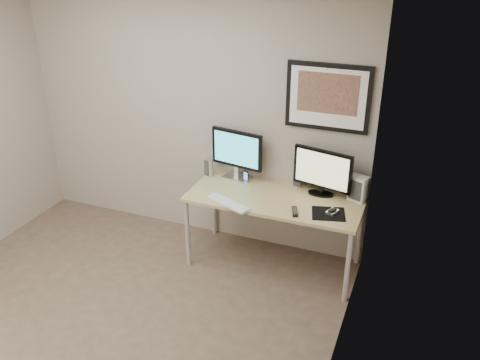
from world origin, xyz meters
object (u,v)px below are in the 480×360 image
at_px(framed_art, 328,97).
at_px(phone_dock, 246,177).
at_px(speaker_right, 298,177).
at_px(monitor_tv, 322,171).
at_px(fan_unit, 358,188).
at_px(desk, 275,203).
at_px(keyboard, 228,203).
at_px(monitor_large, 237,152).
at_px(speaker_left, 209,167).

height_order(framed_art, phone_dock, framed_art).
xyz_separation_m(speaker_right, phone_dock, (-0.49, -0.11, -0.04)).
distance_m(monitor_tv, phone_dock, 0.76).
relative_size(framed_art, fan_unit, 3.19).
distance_m(desk, fan_unit, 0.77).
relative_size(speaker_right, keyboard, 0.42).
relative_size(framed_art, speaker_right, 3.83).
xyz_separation_m(keyboard, fan_unit, (1.07, 0.50, 0.11)).
xyz_separation_m(framed_art, keyboard, (-0.70, -0.61, -0.88)).
bearing_deg(phone_dock, monitor_large, 171.24).
bearing_deg(speaker_left, monitor_tv, 23.79).
bearing_deg(speaker_right, phone_dock, -165.22).
height_order(monitor_tv, speaker_right, monitor_tv).
bearing_deg(fan_unit, speaker_right, -166.84).
height_order(desk, framed_art, framed_art).
relative_size(monitor_tv, phone_dock, 4.61).
xyz_separation_m(framed_art, speaker_left, (-1.10, -0.13, -0.80)).
bearing_deg(phone_dock, framed_art, 28.72).
distance_m(speaker_left, phone_dock, 0.39).
bearing_deg(framed_art, fan_unit, -17.25).
relative_size(framed_art, phone_dock, 6.18).
bearing_deg(keyboard, phone_dock, 114.15).
relative_size(monitor_large, phone_dock, 4.46).
distance_m(desk, speaker_left, 0.80).
xyz_separation_m(framed_art, phone_dock, (-0.71, -0.14, -0.83)).
xyz_separation_m(monitor_tv, speaker_left, (-1.13, 0.00, -0.14)).
bearing_deg(desk, speaker_right, 67.25).
bearing_deg(framed_art, speaker_right, -172.16).
bearing_deg(fan_unit, desk, -141.83).
bearing_deg(keyboard, framed_art, 64.26).
bearing_deg(desk, framed_art, 43.46).
bearing_deg(speaker_left, speaker_right, 30.16).
relative_size(framed_art, keyboard, 1.61).
height_order(speaker_right, fan_unit, fan_unit).
xyz_separation_m(monitor_large, keyboard, (0.12, -0.53, -0.27)).
distance_m(desk, phone_dock, 0.43).
distance_m(speaker_left, speaker_right, 0.88).
xyz_separation_m(desk, framed_art, (0.35, 0.33, 0.96)).
bearing_deg(keyboard, speaker_right, 73.71).
bearing_deg(framed_art, monitor_tv, -77.70).
xyz_separation_m(monitor_large, fan_unit, (1.19, -0.03, -0.16)).
bearing_deg(speaker_left, phone_dock, 22.27).
bearing_deg(monitor_large, fan_unit, 8.03).
bearing_deg(monitor_large, monitor_tv, 6.33).
bearing_deg(keyboard, monitor_tv, 56.64).
distance_m(monitor_tv, speaker_left, 1.14).
bearing_deg(framed_art, monitor_large, -174.44).
xyz_separation_m(speaker_left, keyboard, (0.40, -0.48, -0.09)).
bearing_deg(monitor_tv, speaker_right, 171.15).
relative_size(desk, speaker_right, 8.18).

